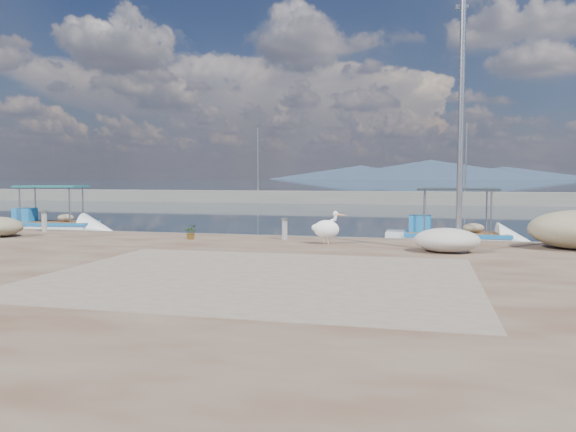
# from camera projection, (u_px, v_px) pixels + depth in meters

# --- Properties ---
(ground) EXTENTS (1400.00, 1400.00, 0.00)m
(ground) POSITION_uv_depth(u_px,v_px,m) (254.00, 274.00, 15.01)
(ground) COLOR #162635
(ground) RESTS_ON ground
(quay) EXTENTS (44.00, 22.00, 0.50)m
(quay) POSITION_uv_depth(u_px,v_px,m) (146.00, 320.00, 9.18)
(quay) COLOR #4F3122
(quay) RESTS_ON ground
(quay_patch) EXTENTS (9.00, 7.00, 0.01)m
(quay_patch) POSITION_uv_depth(u_px,v_px,m) (257.00, 276.00, 11.83)
(quay_patch) COLOR gray
(quay_patch) RESTS_ON quay
(breakwater) EXTENTS (120.00, 2.20, 7.50)m
(breakwater) POSITION_uv_depth(u_px,v_px,m) (378.00, 198.00, 53.72)
(breakwater) COLOR gray
(breakwater) RESTS_ON ground
(mountains) EXTENTS (370.00, 280.00, 22.00)m
(mountains) POSITION_uv_depth(u_px,v_px,m) (426.00, 171.00, 643.08)
(mountains) COLOR #28384C
(mountains) RESTS_ON ground
(boat_left) EXTENTS (5.53, 2.54, 2.56)m
(boat_left) POSITION_uv_depth(u_px,v_px,m) (52.00, 229.00, 26.01)
(boat_left) COLOR white
(boat_left) RESTS_ON ground
(boat_right) EXTENTS (5.29, 1.84, 2.53)m
(boat_right) POSITION_uv_depth(u_px,v_px,m) (454.00, 241.00, 21.09)
(boat_right) COLOR white
(boat_right) RESTS_ON ground
(pelican) EXTENTS (1.07, 0.53, 1.05)m
(pelican) POSITION_uv_depth(u_px,v_px,m) (327.00, 229.00, 17.43)
(pelican) COLOR tan
(pelican) RESTS_ON quay
(lamp_post) EXTENTS (0.44, 0.96, 7.00)m
(lamp_post) POSITION_uv_depth(u_px,v_px,m) (461.00, 133.00, 15.40)
(lamp_post) COLOR gray
(lamp_post) RESTS_ON quay
(bollard_near) EXTENTS (0.24, 0.24, 0.73)m
(bollard_near) POSITION_uv_depth(u_px,v_px,m) (285.00, 228.00, 18.65)
(bollard_near) COLOR gray
(bollard_near) RESTS_ON quay
(bollard_far) EXTENTS (0.26, 0.26, 0.79)m
(bollard_far) POSITION_uv_depth(u_px,v_px,m) (44.00, 220.00, 21.58)
(bollard_far) COLOR gray
(bollard_far) RESTS_ON quay
(potted_plant) EXTENTS (0.51, 0.46, 0.49)m
(potted_plant) POSITION_uv_depth(u_px,v_px,m) (191.00, 232.00, 18.82)
(potted_plant) COLOR #33722D
(potted_plant) RESTS_ON quay
(net_pile_d) EXTENTS (1.81, 1.35, 0.68)m
(net_pile_d) POSITION_uv_depth(u_px,v_px,m) (447.00, 240.00, 15.60)
(net_pile_d) COLOR beige
(net_pile_d) RESTS_ON quay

